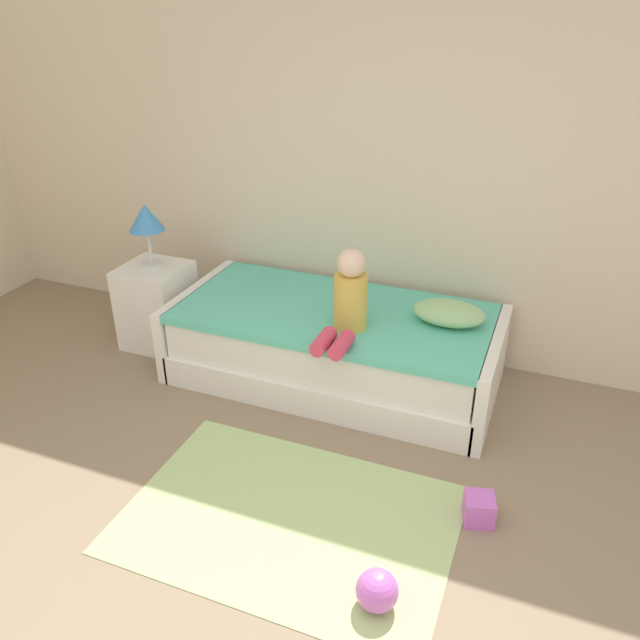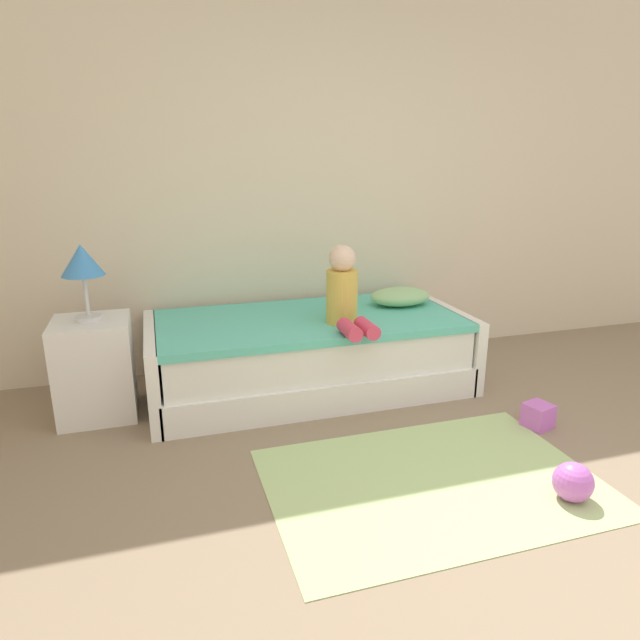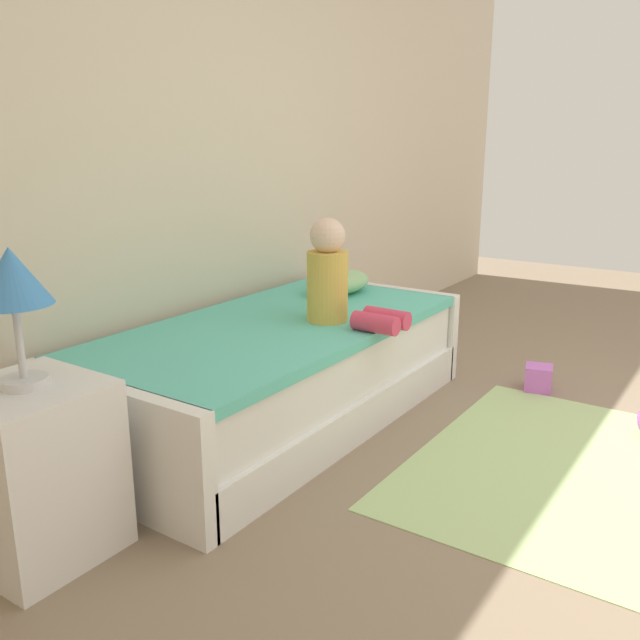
{
  "view_description": "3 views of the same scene",
  "coord_description": "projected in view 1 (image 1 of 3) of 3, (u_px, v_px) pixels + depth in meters",
  "views": [
    {
      "loc": [
        0.78,
        -1.39,
        2.31
      ],
      "look_at": [
        -0.46,
        1.75,
        0.55
      ],
      "focal_mm": 35.54,
      "sensor_mm": 36.0,
      "label": 1
    },
    {
      "loc": [
        -1.43,
        -1.38,
        1.52
      ],
      "look_at": [
        -0.46,
        1.75,
        0.55
      ],
      "focal_mm": 30.92,
      "sensor_mm": 36.0,
      "label": 2
    },
    {
      "loc": [
        -2.96,
        0.05,
        1.37
      ],
      "look_at": [
        -0.46,
        1.75,
        0.55
      ],
      "focal_mm": 37.97,
      "sensor_mm": 36.0,
      "label": 3
    }
  ],
  "objects": [
    {
      "name": "pillow",
      "position": [
        449.0,
        313.0,
        3.86
      ],
      "size": [
        0.44,
        0.3,
        0.13
      ],
      "primitive_type": "ellipsoid",
      "color": "#99CC8C",
      "rests_on": "bed"
    },
    {
      "name": "nightstand",
      "position": [
        157.0,
        305.0,
        4.55
      ],
      "size": [
        0.44,
        0.44,
        0.6
      ],
      "primitive_type": "cube",
      "color": "white",
      "rests_on": "ground"
    },
    {
      "name": "wall_rear",
      "position": [
        439.0,
        146.0,
        3.94
      ],
      "size": [
        7.2,
        0.1,
        2.9
      ],
      "primitive_type": "cube",
      "color": "beige",
      "rests_on": "ground"
    },
    {
      "name": "table_lamp",
      "position": [
        146.0,
        221.0,
        4.26
      ],
      "size": [
        0.24,
        0.24,
        0.45
      ],
      "color": "silver",
      "rests_on": "nightstand"
    },
    {
      "name": "child_figure",
      "position": [
        348.0,
        300.0,
        3.7
      ],
      "size": [
        0.2,
        0.51,
        0.5
      ],
      "color": "gold",
      "rests_on": "bed"
    },
    {
      "name": "toy_ball",
      "position": [
        377.0,
        590.0,
        2.64
      ],
      "size": [
        0.18,
        0.18,
        0.18
      ],
      "primitive_type": "sphere",
      "color": "#CC66D8",
      "rests_on": "ground"
    },
    {
      "name": "toy_block",
      "position": [
        479.0,
        509.0,
        3.08
      ],
      "size": [
        0.17,
        0.17,
        0.14
      ],
      "primitive_type": "cube",
      "rotation": [
        0.0,
        0.0,
        1.83
      ],
      "color": "#CC66D8",
      "rests_on": "ground"
    },
    {
      "name": "area_rug",
      "position": [
        289.0,
        518.0,
        3.11
      ],
      "size": [
        1.6,
        1.1,
        0.01
      ],
      "primitive_type": "cube",
      "color": "#B2D189",
      "rests_on": "ground"
    },
    {
      "name": "bed",
      "position": [
        334.0,
        345.0,
        4.16
      ],
      "size": [
        2.11,
        1.0,
        0.5
      ],
      "color": "white",
      "rests_on": "ground"
    }
  ]
}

